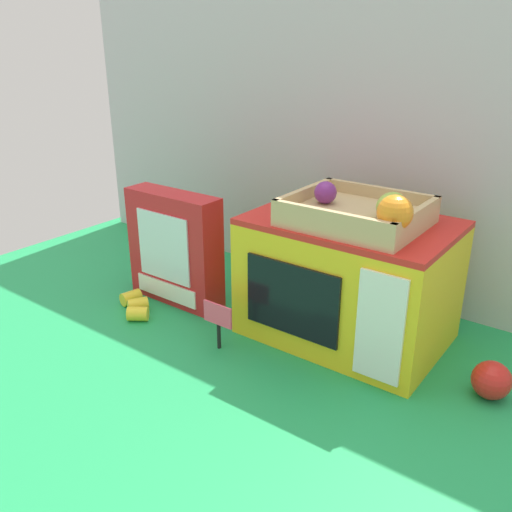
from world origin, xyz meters
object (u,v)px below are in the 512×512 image
at_px(cookie_set_box, 175,248).
at_px(loose_toy_apple, 491,380).
at_px(toy_microwave, 348,279).
at_px(price_sign, 218,319).
at_px(loose_toy_banana, 136,305).
at_px(food_groups_crate, 361,213).

height_order(cookie_set_box, loose_toy_apple, cookie_set_box).
height_order(toy_microwave, loose_toy_apple, toy_microwave).
xyz_separation_m(cookie_set_box, price_sign, (0.22, -0.11, -0.07)).
distance_m(cookie_set_box, loose_toy_banana, 0.16).
height_order(food_groups_crate, price_sign, food_groups_crate).
relative_size(price_sign, loose_toy_apple, 1.47).
relative_size(toy_microwave, cookie_set_box, 1.49).
xyz_separation_m(toy_microwave, cookie_set_box, (-0.40, -0.09, 0.00)).
distance_m(loose_toy_banana, loose_toy_apple, 0.76).
distance_m(food_groups_crate, loose_toy_banana, 0.56).
bearing_deg(loose_toy_apple, loose_toy_banana, -168.37).
xyz_separation_m(toy_microwave, food_groups_crate, (0.03, -0.03, 0.15)).
xyz_separation_m(food_groups_crate, loose_toy_apple, (0.28, -0.02, -0.25)).
relative_size(food_groups_crate, loose_toy_banana, 2.10).
bearing_deg(price_sign, toy_microwave, 48.70).
height_order(cookie_set_box, loose_toy_banana, cookie_set_box).
relative_size(food_groups_crate, loose_toy_apple, 3.76).
xyz_separation_m(price_sign, loose_toy_banana, (-0.26, 0.01, -0.05)).
relative_size(toy_microwave, food_groups_crate, 1.54).
bearing_deg(cookie_set_box, price_sign, -26.30).
bearing_deg(loose_toy_apple, cookie_set_box, -175.94).
height_order(toy_microwave, food_groups_crate, food_groups_crate).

